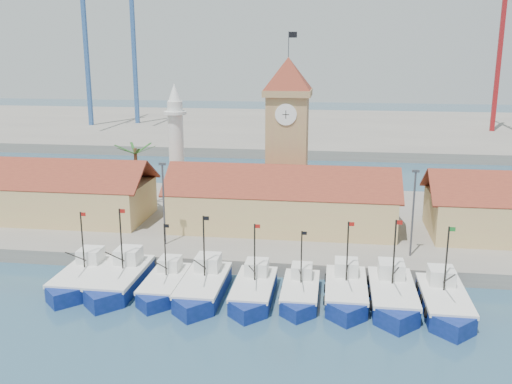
# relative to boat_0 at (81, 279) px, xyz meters

# --- Properties ---
(ground) EXTENTS (400.00, 400.00, 0.00)m
(ground) POSITION_rel_boat_0_xyz_m (17.68, -3.10, -0.79)
(ground) COLOR navy
(ground) RESTS_ON ground
(quay) EXTENTS (140.00, 32.00, 1.50)m
(quay) POSITION_rel_boat_0_xyz_m (17.68, 20.90, -0.04)
(quay) COLOR gray
(quay) RESTS_ON ground
(terminal) EXTENTS (240.00, 80.00, 2.00)m
(terminal) POSITION_rel_boat_0_xyz_m (17.68, 106.90, 0.21)
(terminal) COLOR gray
(terminal) RESTS_ON ground
(boat_0) EXTENTS (3.67, 10.04, 7.60)m
(boat_0) POSITION_rel_boat_0_xyz_m (0.00, 0.00, 0.00)
(boat_0) COLOR navy
(boat_0) RESTS_ON ground
(boat_1) EXTENTS (3.91, 10.71, 8.10)m
(boat_1) POSITION_rel_boat_0_xyz_m (3.87, -0.04, 0.05)
(boat_1) COLOR navy
(boat_1) RESTS_ON ground
(boat_2) EXTENTS (3.32, 9.09, 6.88)m
(boat_2) POSITION_rel_boat_0_xyz_m (8.28, -0.32, -0.07)
(boat_2) COLOR navy
(boat_2) RESTS_ON ground
(boat_3) EXTENTS (3.82, 10.46, 7.92)m
(boat_3) POSITION_rel_boat_0_xyz_m (12.04, -0.65, 0.03)
(boat_3) COLOR navy
(boat_3) RESTS_ON ground
(boat_4) EXTENTS (3.54, 9.70, 7.34)m
(boat_4) POSITION_rel_boat_0_xyz_m (16.75, -0.63, -0.03)
(boat_4) COLOR navy
(boat_4) RESTS_ON ground
(boat_5) EXTENTS (3.24, 8.89, 6.72)m
(boat_5) POSITION_rel_boat_0_xyz_m (20.98, -0.24, -0.09)
(boat_5) COLOR navy
(boat_5) RESTS_ON ground
(boat_6) EXTENTS (3.68, 10.09, 7.64)m
(boat_6) POSITION_rel_boat_0_xyz_m (25.08, 0.26, 0.00)
(boat_6) COLOR navy
(boat_6) RESTS_ON ground
(boat_7) EXTENTS (3.92, 10.74, 8.12)m
(boat_7) POSITION_rel_boat_0_xyz_m (29.16, -0.17, 0.05)
(boat_7) COLOR navy
(boat_7) RESTS_ON ground
(boat_8) EXTENTS (3.82, 10.47, 7.93)m
(boat_8) POSITION_rel_boat_0_xyz_m (33.50, -0.91, 0.03)
(boat_8) COLOR navy
(boat_8) RESTS_ON ground
(hall_left) EXTENTS (31.20, 10.13, 7.61)m
(hall_left) POSITION_rel_boat_0_xyz_m (-14.32, 16.90, 3.20)
(hall_left) COLOR tan
(hall_left) RESTS_ON quay
(hall_center) EXTENTS (27.04, 10.13, 7.61)m
(hall_center) POSITION_rel_boat_0_xyz_m (17.68, 16.90, 3.20)
(hall_center) COLOR tan
(hall_center) RESTS_ON quay
(clock_tower) EXTENTS (5.80, 5.80, 22.70)m
(clock_tower) POSITION_rel_boat_0_xyz_m (17.68, 22.90, 11.18)
(clock_tower) COLOR #A27853
(clock_tower) RESTS_ON quay
(minaret) EXTENTS (3.00, 3.00, 16.30)m
(minaret) POSITION_rel_boat_0_xyz_m (2.68, 24.90, 8.94)
(minaret) COLOR silver
(minaret) RESTS_ON quay
(palm_tree) EXTENTS (5.60, 5.03, 8.39)m
(palm_tree) POSITION_rel_boat_0_xyz_m (-2.32, 22.90, 5.46)
(palm_tree) COLOR brown
(palm_tree) RESTS_ON quay
(lamp_posts) EXTENTS (80.70, 0.25, 9.03)m
(lamp_posts) POSITION_rel_boat_0_xyz_m (18.18, 8.90, 5.69)
(lamp_posts) COLOR #3F3F44
(lamp_posts) RESTS_ON quay
(crane_blue_far) EXTENTS (1.00, 37.35, 49.12)m
(crane_blue_far) POSITION_rel_boat_0_xyz_m (-42.17, 97.02, 28.85)
(crane_blue_far) COLOR #325B98
(crane_blue_far) RESTS_ON terminal
(crane_blue_near) EXTENTS (1.00, 30.12, 44.99)m
(crane_blue_near) POSITION_rel_boat_0_xyz_m (-31.21, 103.91, 25.95)
(crane_blue_near) COLOR #325B98
(crane_blue_near) RESTS_ON terminal
(crane_red_right) EXTENTS (1.00, 33.04, 44.05)m
(crane_red_right) POSITION_rel_boat_0_xyz_m (62.69, 100.50, 25.69)
(crane_red_right) COLOR maroon
(crane_red_right) RESTS_ON terminal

